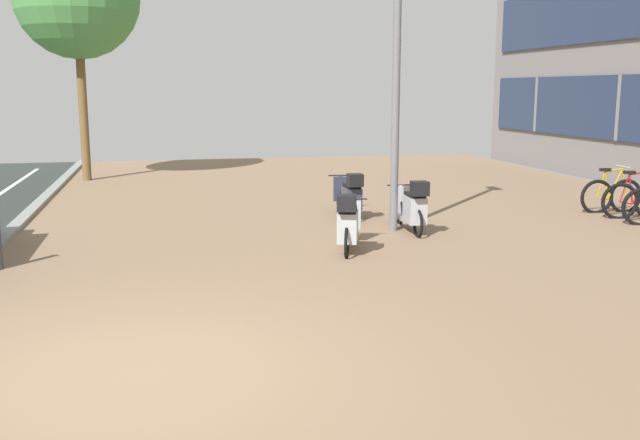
{
  "coord_description": "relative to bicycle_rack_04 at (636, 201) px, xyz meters",
  "views": [
    {
      "loc": [
        0.25,
        -6.38,
        2.54
      ],
      "look_at": [
        1.83,
        0.64,
        1.22
      ],
      "focal_mm": 40.19,
      "sensor_mm": 36.0,
      "label": 1
    }
  ],
  "objects": [
    {
      "name": "bicycle_rack_05",
      "position": [
        -0.04,
        0.75,
        -0.01
      ],
      "size": [
        1.38,
        0.48,
        1.0
      ],
      "color": "black",
      "rests_on": "ground"
    },
    {
      "name": "ground",
      "position": [
        -8.0,
        -5.9,
        -0.38
      ],
      "size": [
        21.0,
        40.0,
        0.13
      ],
      "color": "#202724"
    },
    {
      "name": "scooter_near",
      "position": [
        -5.51,
        1.37,
        0.07
      ],
      "size": [
        0.52,
        1.82,
        0.95
      ],
      "color": "black",
      "rests_on": "ground"
    },
    {
      "name": "scooter_mid",
      "position": [
        -6.33,
        -1.6,
        0.09
      ],
      "size": [
        0.82,
        1.66,
        1.0
      ],
      "color": "black",
      "rests_on": "ground"
    },
    {
      "name": "lamp_post",
      "position": [
        -5.09,
        -0.13,
        3.0
      ],
      "size": [
        0.2,
        0.52,
        6.07
      ],
      "color": "slate",
      "rests_on": "ground"
    },
    {
      "name": "scooter_far",
      "position": [
        -4.82,
        -0.37,
        0.09
      ],
      "size": [
        0.52,
        1.78,
        1.01
      ],
      "color": "black",
      "rests_on": "ground"
    },
    {
      "name": "bicycle_rack_04",
      "position": [
        0.0,
        0.0,
        0.0
      ],
      "size": [
        1.39,
        0.47,
        1.03
      ],
      "color": "black",
      "rests_on": "ground"
    }
  ]
}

